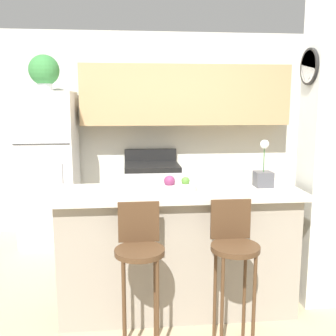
{
  "coord_description": "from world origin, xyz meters",
  "views": [
    {
      "loc": [
        -0.38,
        -2.97,
        1.69
      ],
      "look_at": [
        0.0,
        0.75,
        1.05
      ],
      "focal_mm": 42.0,
      "sensor_mm": 36.0,
      "label": 1
    }
  ],
  "objects_px": {
    "bar_stool_right": "(234,252)",
    "orchid_vase": "(263,175)",
    "bar_stool_left": "(140,255)",
    "stove_range": "(152,199)",
    "potted_plant_on_fridge": "(44,71)",
    "refrigerator": "(49,168)",
    "fruit_bowl": "(177,186)"
  },
  "relations": [
    {
      "from": "bar_stool_right",
      "to": "orchid_vase",
      "type": "height_order",
      "value": "orchid_vase"
    },
    {
      "from": "bar_stool_left",
      "to": "orchid_vase",
      "type": "distance_m",
      "value": 1.25
    },
    {
      "from": "stove_range",
      "to": "potted_plant_on_fridge",
      "type": "distance_m",
      "value": 1.99
    },
    {
      "from": "bar_stool_left",
      "to": "potted_plant_on_fridge",
      "type": "xyz_separation_m",
      "value": [
        -1.01,
        2.28,
        1.35
      ]
    },
    {
      "from": "refrigerator",
      "to": "potted_plant_on_fridge",
      "type": "xyz_separation_m",
      "value": [
        -0.0,
        0.0,
        1.13
      ]
    },
    {
      "from": "refrigerator",
      "to": "bar_stool_left",
      "type": "distance_m",
      "value": 2.5
    },
    {
      "from": "refrigerator",
      "to": "stove_range",
      "type": "distance_m",
      "value": 1.31
    },
    {
      "from": "bar_stool_left",
      "to": "orchid_vase",
      "type": "relative_size",
      "value": 2.66
    },
    {
      "from": "potted_plant_on_fridge",
      "to": "fruit_bowl",
      "type": "height_order",
      "value": "potted_plant_on_fridge"
    },
    {
      "from": "orchid_vase",
      "to": "bar_stool_right",
      "type": "bearing_deg",
      "value": -124.21
    },
    {
      "from": "orchid_vase",
      "to": "fruit_bowl",
      "type": "relative_size",
      "value": 1.31
    },
    {
      "from": "potted_plant_on_fridge",
      "to": "stove_range",
      "type": "bearing_deg",
      "value": 3.02
    },
    {
      "from": "bar_stool_right",
      "to": "bar_stool_left",
      "type": "bearing_deg",
      "value": 180.0
    },
    {
      "from": "potted_plant_on_fridge",
      "to": "orchid_vase",
      "type": "height_order",
      "value": "potted_plant_on_fridge"
    },
    {
      "from": "stove_range",
      "to": "refrigerator",
      "type": "bearing_deg",
      "value": -176.98
    },
    {
      "from": "orchid_vase",
      "to": "fruit_bowl",
      "type": "xyz_separation_m",
      "value": [
        -0.72,
        -0.07,
        -0.06
      ]
    },
    {
      "from": "stove_range",
      "to": "bar_stool_right",
      "type": "height_order",
      "value": "stove_range"
    },
    {
      "from": "refrigerator",
      "to": "fruit_bowl",
      "type": "height_order",
      "value": "refrigerator"
    },
    {
      "from": "refrigerator",
      "to": "bar_stool_right",
      "type": "height_order",
      "value": "refrigerator"
    },
    {
      "from": "bar_stool_left",
      "to": "fruit_bowl",
      "type": "distance_m",
      "value": 0.69
    },
    {
      "from": "bar_stool_right",
      "to": "fruit_bowl",
      "type": "distance_m",
      "value": 0.69
    },
    {
      "from": "fruit_bowl",
      "to": "potted_plant_on_fridge",
      "type": "bearing_deg",
      "value": 126.54
    },
    {
      "from": "bar_stool_left",
      "to": "potted_plant_on_fridge",
      "type": "bearing_deg",
      "value": 113.83
    },
    {
      "from": "refrigerator",
      "to": "bar_stool_right",
      "type": "bearing_deg",
      "value": -54.2
    },
    {
      "from": "refrigerator",
      "to": "bar_stool_left",
      "type": "relative_size",
      "value": 1.76
    },
    {
      "from": "fruit_bowl",
      "to": "refrigerator",
      "type": "bearing_deg",
      "value": 126.54
    },
    {
      "from": "stove_range",
      "to": "orchid_vase",
      "type": "distance_m",
      "value": 2.04
    },
    {
      "from": "refrigerator",
      "to": "potted_plant_on_fridge",
      "type": "height_order",
      "value": "potted_plant_on_fridge"
    },
    {
      "from": "stove_range",
      "to": "bar_stool_left",
      "type": "height_order",
      "value": "stove_range"
    },
    {
      "from": "bar_stool_left",
      "to": "stove_range",
      "type": "bearing_deg",
      "value": 84.46
    },
    {
      "from": "bar_stool_right",
      "to": "potted_plant_on_fridge",
      "type": "relative_size",
      "value": 2.45
    },
    {
      "from": "orchid_vase",
      "to": "bar_stool_left",
      "type": "bearing_deg",
      "value": -150.76
    }
  ]
}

